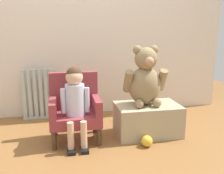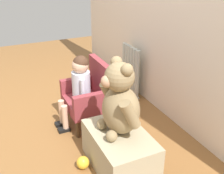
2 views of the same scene
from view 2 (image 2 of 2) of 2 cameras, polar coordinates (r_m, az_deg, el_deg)
The scene contains 7 objects.
ground_plane at distance 2.74m, azimuth -12.28°, elevation -8.79°, with size 6.00×6.00×0.00m, color brown.
radiator at distance 3.26m, azimuth 3.77°, elevation 3.28°, with size 0.37×0.05×0.58m.
child_armchair at distance 2.69m, azimuth -4.46°, elevation -1.55°, with size 0.45×0.37×0.62m.
child_figure at distance 2.59m, azimuth -6.77°, elevation 1.03°, with size 0.25×0.35×0.70m.
low_bench at distance 2.21m, azimuth 1.53°, elevation -12.67°, with size 0.62×0.40×0.30m, color tan.
large_teddy_bear at distance 2.02m, azimuth 1.63°, elevation -3.05°, with size 0.42×0.29×0.57m.
toy_ball at distance 2.26m, azimuth -5.92°, elevation -15.03°, with size 0.10×0.10×0.10m, color yellow.
Camera 2 is at (2.24, -0.40, 1.52)m, focal length 45.00 mm.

